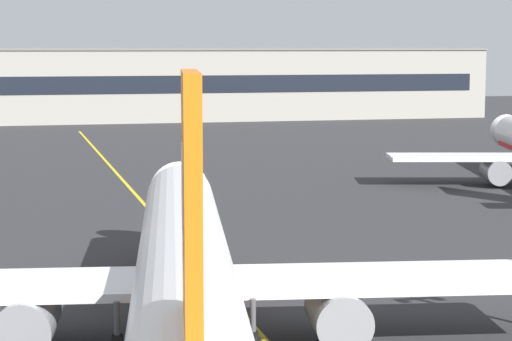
# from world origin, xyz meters

# --- Properties ---
(taxiway_centreline) EXTENTS (3.60, 179.98, 0.01)m
(taxiway_centreline) POSITION_xyz_m (0.00, 30.00, 0.00)
(taxiway_centreline) COLOR yellow
(taxiway_centreline) RESTS_ON ground
(airliner_foreground) EXTENTS (32.36, 41.44, 11.65)m
(airliner_foreground) POSITION_xyz_m (-3.22, 13.29, 3.37)
(airliner_foreground) COLOR white
(airliner_foreground) RESTS_ON ground
(safety_cone_by_nose_gear) EXTENTS (0.44, 0.44, 0.55)m
(safety_cone_by_nose_gear) POSITION_xyz_m (-2.26, 29.19, 0.26)
(safety_cone_by_nose_gear) COLOR orange
(safety_cone_by_nose_gear) RESTS_ON ground
(terminal_building) EXTENTS (150.76, 12.40, 11.96)m
(terminal_building) POSITION_xyz_m (-7.07, 138.22, 5.99)
(terminal_building) COLOR #9E998E
(terminal_building) RESTS_ON ground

